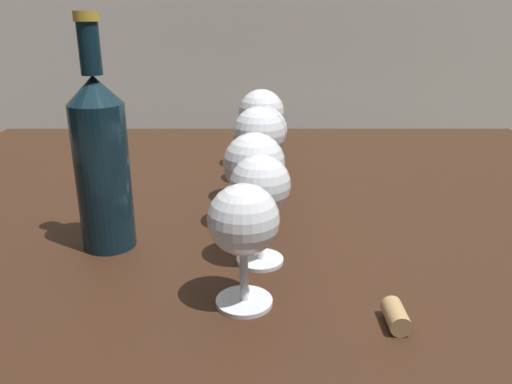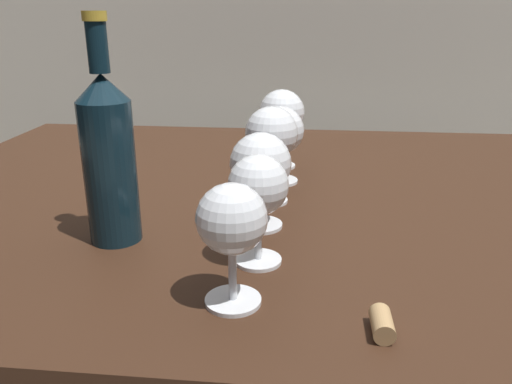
% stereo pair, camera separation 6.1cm
% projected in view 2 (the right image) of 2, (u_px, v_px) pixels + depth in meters
% --- Properties ---
extents(dining_table, '(1.36, 0.99, 0.74)m').
position_uv_depth(dining_table, '(273.00, 232.00, 0.92)').
color(dining_table, '#382114').
rests_on(dining_table, ground_plane).
extents(wine_glass_amber, '(0.08, 0.08, 0.14)m').
position_uv_depth(wine_glass_amber, '(232.00, 223.00, 0.52)').
color(wine_glass_amber, white).
rests_on(wine_glass_amber, dining_table).
extents(wine_glass_merlot, '(0.07, 0.07, 0.14)m').
position_uv_depth(wine_glass_merlot, '(256.00, 189.00, 0.61)').
color(wine_glass_merlot, white).
rests_on(wine_glass_merlot, dining_table).
extents(wine_glass_rose, '(0.09, 0.09, 0.14)m').
position_uv_depth(wine_glass_rose, '(260.00, 166.00, 0.72)').
color(wine_glass_rose, white).
rests_on(wine_glass_rose, dining_table).
extents(wine_glass_empty, '(0.09, 0.09, 0.16)m').
position_uv_depth(wine_glass_empty, '(274.00, 135.00, 0.80)').
color(wine_glass_empty, white).
rests_on(wine_glass_empty, dining_table).
extents(wine_glass_chardonnay, '(0.09, 0.09, 0.14)m').
position_uv_depth(wine_glass_chardonnay, '(280.00, 132.00, 0.91)').
color(wine_glass_chardonnay, white).
rests_on(wine_glass_chardonnay, dining_table).
extents(wine_glass_cabernet, '(0.09, 0.09, 0.16)m').
position_uv_depth(wine_glass_cabernet, '(282.00, 114.00, 0.99)').
color(wine_glass_cabernet, white).
rests_on(wine_glass_cabernet, dining_table).
extents(wine_bottle, '(0.07, 0.07, 0.30)m').
position_uv_depth(wine_bottle, '(109.00, 156.00, 0.67)').
color(wine_bottle, '#0F232D').
rests_on(wine_bottle, dining_table).
extents(cork, '(0.02, 0.04, 0.02)m').
position_uv_depth(cork, '(382.00, 324.00, 0.50)').
color(cork, tan).
rests_on(cork, dining_table).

